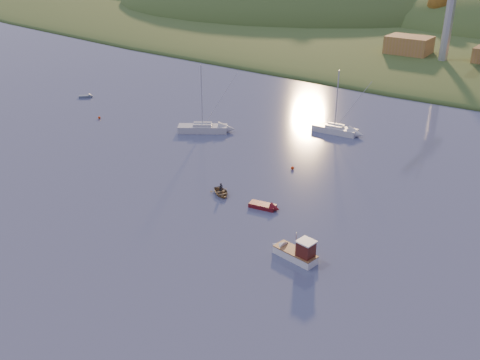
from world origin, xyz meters
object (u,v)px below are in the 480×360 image
Objects in this scene: sailboat_near at (203,128)px; red_tender at (268,207)px; grey_dinghy at (88,96)px; sailboat_far at (335,129)px; fishing_boat at (293,251)px; canoe at (221,192)px.

sailboat_near is 30.54m from red_tender.
red_tender reaches higher than grey_dinghy.
red_tender is 61.87m from grey_dinghy.
red_tender is at bearing -69.30° from sailboat_near.
sailboat_far is at bearing 0.35° from sailboat_near.
sailboat_near reaches higher than fishing_boat.
canoe is (17.85, -17.60, -0.41)m from sailboat_near.
fishing_boat is at bearing -73.70° from sailboat_far.
sailboat_near is 23.03m from sailboat_far.
sailboat_far reaches higher than grey_dinghy.
grey_dinghy is (-51.38, 19.88, -0.12)m from canoe.
sailboat_far reaches higher than fishing_boat.
sailboat_far is at bearing -33.34° from grey_dinghy.
sailboat_near is 25.07m from canoe.
grey_dinghy is (-58.69, 19.59, -0.06)m from red_tender.
grey_dinghy is at bearing -13.66° from fishing_boat.
canoe is at bearing -66.33° from grey_dinghy.
sailboat_far is 53.50m from grey_dinghy.
sailboat_near reaches higher than sailboat_far.
sailboat_near is at bearing -49.07° from grey_dinghy.
red_tender is at bearing -63.64° from grey_dinghy.
fishing_boat is 0.50× the size of sailboat_near.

